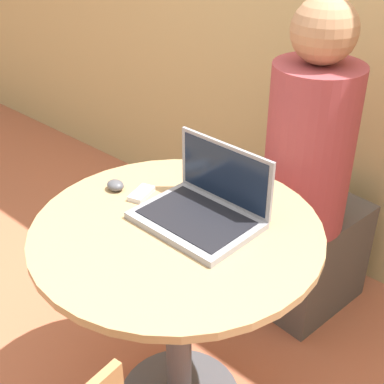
# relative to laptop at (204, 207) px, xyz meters

# --- Properties ---
(round_table) EXTENTS (0.84, 0.84, 0.75)m
(round_table) POSITION_rel_laptop_xyz_m (-0.03, -0.09, -0.22)
(round_table) COLOR #4C4C51
(round_table) RESTS_ON ground_plane
(laptop) EXTENTS (0.34, 0.26, 0.21)m
(laptop) POSITION_rel_laptop_xyz_m (0.00, 0.00, 0.00)
(laptop) COLOR gray
(laptop) RESTS_ON round_table
(cell_phone) EXTENTS (0.07, 0.10, 0.02)m
(cell_phone) POSITION_rel_laptop_xyz_m (-0.23, -0.04, -0.03)
(cell_phone) COLOR silver
(cell_phone) RESTS_ON round_table
(computer_mouse) EXTENTS (0.06, 0.05, 0.03)m
(computer_mouse) POSITION_rel_laptop_xyz_m (-0.32, -0.07, -0.02)
(computer_mouse) COLOR #4C4C51
(computer_mouse) RESTS_ON round_table
(person_seated) EXTENTS (0.34, 0.50, 1.30)m
(person_seated) POSITION_rel_laptop_xyz_m (0.01, 0.61, -0.23)
(person_seated) COLOR #4C4742
(person_seated) RESTS_ON ground_plane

